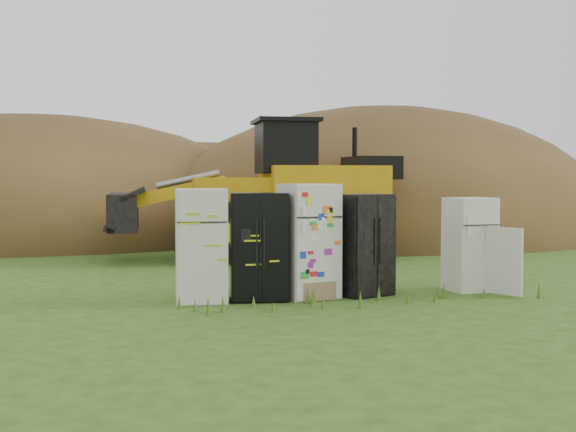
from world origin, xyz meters
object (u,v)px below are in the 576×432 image
(fridge_sticker, at_px, (309,241))
(wheel_loader, at_px, (251,189))
(fridge_open_door, at_px, (470,244))
(fridge_leftmost, at_px, (201,246))
(fridge_black_side, at_px, (259,247))
(fridge_dark_mid, at_px, (362,245))

(fridge_sticker, bearing_deg, wheel_loader, 77.75)
(fridge_open_door, height_order, wheel_loader, wheel_loader)
(fridge_leftmost, xyz_separation_m, fridge_black_side, (0.94, -0.02, -0.04))
(fridge_sticker, bearing_deg, fridge_black_side, 170.67)
(fridge_dark_mid, height_order, wheel_loader, wheel_loader)
(fridge_leftmost, relative_size, fridge_dark_mid, 1.06)
(fridge_leftmost, bearing_deg, fridge_open_door, 5.19)
(fridge_black_side, distance_m, fridge_sticker, 0.86)
(fridge_leftmost, bearing_deg, fridge_black_side, 4.13)
(fridge_black_side, height_order, fridge_open_door, fridge_black_side)
(fridge_dark_mid, bearing_deg, fridge_sticker, 162.20)
(fridge_dark_mid, bearing_deg, fridge_black_side, 161.22)
(fridge_leftmost, height_order, fridge_open_door, fridge_leftmost)
(fridge_leftmost, bearing_deg, fridge_dark_mid, 5.69)
(fridge_sticker, distance_m, fridge_open_door, 2.99)
(fridge_black_side, relative_size, fridge_open_door, 1.06)
(fridge_sticker, xyz_separation_m, fridge_open_door, (2.99, -0.01, -0.13))
(fridge_sticker, relative_size, wheel_loader, 0.27)
(fridge_dark_mid, distance_m, wheel_loader, 6.11)
(fridge_leftmost, distance_m, fridge_sticker, 1.80)
(fridge_sticker, distance_m, fridge_dark_mid, 0.97)
(fridge_black_side, bearing_deg, wheel_loader, 87.75)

